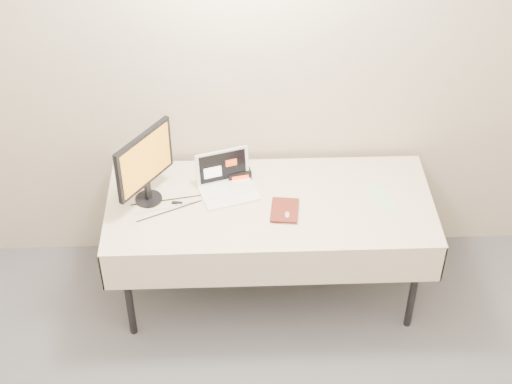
{
  "coord_description": "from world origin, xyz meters",
  "views": [
    {
      "loc": [
        -0.2,
        -1.33,
        3.63
      ],
      "look_at": [
        -0.08,
        1.99,
        0.86
      ],
      "focal_mm": 55.0,
      "sensor_mm": 36.0,
      "label": 1
    }
  ],
  "objects_px": {
    "table": "(270,210)",
    "book": "(271,197)",
    "laptop": "(226,182)",
    "monitor": "(145,163)"
  },
  "relations": [
    {
      "from": "table",
      "to": "book",
      "type": "xyz_separation_m",
      "value": [
        0.0,
        -0.08,
        0.16
      ]
    },
    {
      "from": "laptop",
      "to": "book",
      "type": "bearing_deg",
      "value": -55.53
    },
    {
      "from": "laptop",
      "to": "book",
      "type": "height_order",
      "value": "laptop"
    },
    {
      "from": "book",
      "to": "laptop",
      "type": "bearing_deg",
      "value": 148.48
    },
    {
      "from": "laptop",
      "to": "monitor",
      "type": "xyz_separation_m",
      "value": [
        -0.44,
        -0.08,
        0.21
      ]
    },
    {
      "from": "laptop",
      "to": "monitor",
      "type": "bearing_deg",
      "value": 173.01
    },
    {
      "from": "table",
      "to": "monitor",
      "type": "bearing_deg",
      "value": 176.03
    },
    {
      "from": "table",
      "to": "laptop",
      "type": "bearing_deg",
      "value": 153.37
    },
    {
      "from": "table",
      "to": "monitor",
      "type": "relative_size",
      "value": 4.12
    },
    {
      "from": "table",
      "to": "book",
      "type": "height_order",
      "value": "book"
    }
  ]
}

